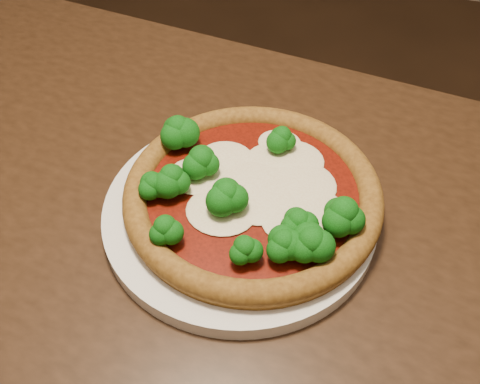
# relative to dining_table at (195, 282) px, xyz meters

# --- Properties ---
(floor) EXTENTS (4.00, 4.00, 0.00)m
(floor) POSITION_rel_dining_table_xyz_m (-0.09, 0.17, -0.65)
(floor) COLOR black
(floor) RESTS_ON ground
(dining_table) EXTENTS (1.33, 0.86, 0.75)m
(dining_table) POSITION_rel_dining_table_xyz_m (0.00, 0.00, 0.00)
(dining_table) COLOR black
(dining_table) RESTS_ON floor
(plate) EXTENTS (0.29, 0.29, 0.02)m
(plate) POSITION_rel_dining_table_xyz_m (0.05, 0.03, 0.11)
(plate) COLOR silver
(plate) RESTS_ON dining_table
(pizza) EXTENTS (0.28, 0.28, 0.06)m
(pizza) POSITION_rel_dining_table_xyz_m (0.06, 0.04, 0.14)
(pizza) COLOR brown
(pizza) RESTS_ON plate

